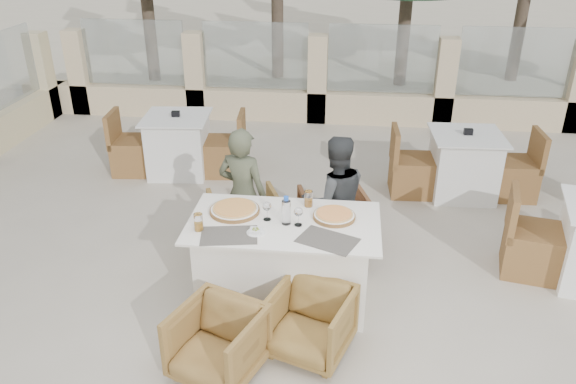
# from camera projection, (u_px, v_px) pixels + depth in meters

# --- Properties ---
(ground) EXTENTS (80.00, 80.00, 0.00)m
(ground) POSITION_uv_depth(u_px,v_px,m) (280.00, 296.00, 5.03)
(ground) COLOR #B9B09E
(ground) RESTS_ON ground
(sand_patch) EXTENTS (30.00, 16.00, 0.01)m
(sand_patch) POSITION_uv_depth(u_px,v_px,m) (337.00, 24.00, 17.49)
(sand_patch) COLOR beige
(sand_patch) RESTS_ON ground
(perimeter_wall_far) EXTENTS (10.00, 0.34, 1.60)m
(perimeter_wall_far) POSITION_uv_depth(u_px,v_px,m) (318.00, 73.00, 8.95)
(perimeter_wall_far) COLOR beige
(perimeter_wall_far) RESTS_ON ground
(dining_table) EXTENTS (1.60, 0.90, 0.77)m
(dining_table) POSITION_uv_depth(u_px,v_px,m) (284.00, 261.00, 4.84)
(dining_table) COLOR white
(dining_table) RESTS_ON ground
(placemat_near_left) EXTENTS (0.49, 0.37, 0.00)m
(placemat_near_left) POSITION_uv_depth(u_px,v_px,m) (229.00, 235.00, 4.47)
(placemat_near_left) COLOR #56514A
(placemat_near_left) RESTS_ON dining_table
(placemat_near_right) EXTENTS (0.53, 0.45, 0.00)m
(placemat_near_right) POSITION_uv_depth(u_px,v_px,m) (328.00, 240.00, 4.40)
(placemat_near_right) COLOR #544F48
(placemat_near_right) RESTS_ON dining_table
(pizza_left) EXTENTS (0.52, 0.52, 0.06)m
(pizza_left) POSITION_uv_depth(u_px,v_px,m) (235.00, 209.00, 4.81)
(pizza_left) COLOR #CA601B
(pizza_left) RESTS_ON dining_table
(pizza_right) EXTENTS (0.44, 0.44, 0.05)m
(pizza_right) POSITION_uv_depth(u_px,v_px,m) (334.00, 215.00, 4.72)
(pizza_right) COLOR orange
(pizza_right) RESTS_ON dining_table
(water_bottle) EXTENTS (0.08, 0.08, 0.25)m
(water_bottle) POSITION_uv_depth(u_px,v_px,m) (286.00, 210.00, 4.59)
(water_bottle) COLOR #C2E9FF
(water_bottle) RESTS_ON dining_table
(wine_glass_centre) EXTENTS (0.09, 0.09, 0.18)m
(wine_glass_centre) POSITION_uv_depth(u_px,v_px,m) (267.00, 210.00, 4.66)
(wine_glass_centre) COLOR silver
(wine_glass_centre) RESTS_ON dining_table
(wine_glass_near) EXTENTS (0.08, 0.08, 0.18)m
(wine_glass_near) POSITION_uv_depth(u_px,v_px,m) (298.00, 215.00, 4.58)
(wine_glass_near) COLOR white
(wine_glass_near) RESTS_ON dining_table
(beer_glass_left) EXTENTS (0.09, 0.09, 0.15)m
(beer_glass_left) POSITION_uv_depth(u_px,v_px,m) (198.00, 222.00, 4.52)
(beer_glass_left) COLOR orange
(beer_glass_left) RESTS_ON dining_table
(beer_glass_right) EXTENTS (0.09, 0.09, 0.14)m
(beer_glass_right) POSITION_uv_depth(u_px,v_px,m) (309.00, 199.00, 4.89)
(beer_glass_right) COLOR orange
(beer_glass_right) RESTS_ON dining_table
(olive_dish) EXTENTS (0.14, 0.14, 0.04)m
(olive_dish) POSITION_uv_depth(u_px,v_px,m) (256.00, 231.00, 4.50)
(olive_dish) COLOR white
(olive_dish) RESTS_ON dining_table
(armchair_far_left) EXTENTS (0.88, 0.89, 0.62)m
(armchair_far_left) POSITION_uv_depth(u_px,v_px,m) (246.00, 224.00, 5.56)
(armchair_far_left) COLOR olive
(armchair_far_left) RESTS_ON ground
(armchair_far_right) EXTENTS (0.80, 0.82, 0.60)m
(armchair_far_right) POSITION_uv_depth(u_px,v_px,m) (334.00, 220.00, 5.67)
(armchair_far_right) COLOR brown
(armchair_far_right) RESTS_ON ground
(armchair_near_left) EXTENTS (0.77, 0.78, 0.55)m
(armchair_near_left) POSITION_uv_depth(u_px,v_px,m) (217.00, 343.00, 4.07)
(armchair_near_left) COLOR olive
(armchair_near_left) RESTS_ON ground
(armchair_near_right) EXTENTS (0.74, 0.75, 0.54)m
(armchair_near_right) POSITION_uv_depth(u_px,v_px,m) (310.00, 322.00, 4.28)
(armchair_near_right) COLOR olive
(armchair_near_right) RESTS_ON ground
(diner_left) EXTENTS (0.55, 0.44, 1.34)m
(diner_left) POSITION_uv_depth(u_px,v_px,m) (243.00, 195.00, 5.34)
(diner_left) COLOR #4A4F39
(diner_left) RESTS_ON ground
(diner_right) EXTENTS (0.74, 0.65, 1.30)m
(diner_right) POSITION_uv_depth(u_px,v_px,m) (335.00, 201.00, 5.27)
(diner_right) COLOR #343739
(diner_right) RESTS_ON ground
(bg_table_a) EXTENTS (1.70, 0.96, 0.77)m
(bg_table_a) POSITION_uv_depth(u_px,v_px,m) (179.00, 145.00, 7.28)
(bg_table_a) COLOR white
(bg_table_a) RESTS_ON ground
(bg_table_b) EXTENTS (1.67, 0.89, 0.77)m
(bg_table_b) POSITION_uv_depth(u_px,v_px,m) (463.00, 165.00, 6.70)
(bg_table_b) COLOR silver
(bg_table_b) RESTS_ON ground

